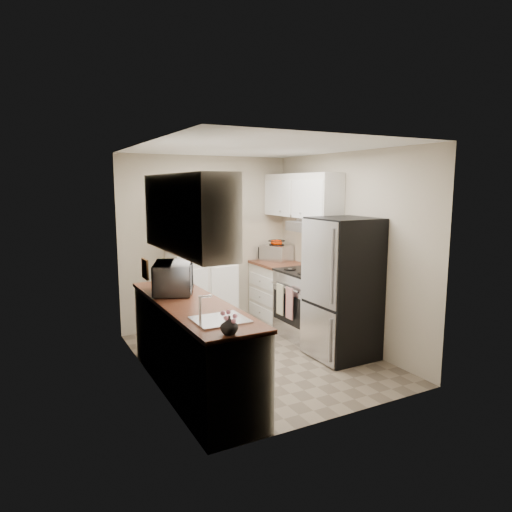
{
  "coord_description": "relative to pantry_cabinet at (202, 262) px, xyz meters",
  "views": [
    {
      "loc": [
        -2.5,
        -4.66,
        2.08
      ],
      "look_at": [
        0.05,
        0.15,
        1.23
      ],
      "focal_mm": 32.0,
      "sensor_mm": 36.0,
      "label": 1
    }
  ],
  "objects": [
    {
      "name": "pantry_cabinet",
      "position": [
        0.0,
        0.0,
        0.0
      ],
      "size": [
        0.9,
        0.55,
        2.0
      ],
      "primitive_type": "cube",
      "color": "silver",
      "rests_on": "ground"
    },
    {
      "name": "base_cabinet_left",
      "position": [
        -0.79,
        -1.75,
        -0.56
      ],
      "size": [
        0.6,
        2.3,
        0.88
      ],
      "primitive_type": "cube",
      "color": "silver",
      "rests_on": "ground"
    },
    {
      "name": "refrigerator",
      "position": [
        1.14,
        -1.73,
        -0.15
      ],
      "size": [
        0.7,
        0.72,
        1.7
      ],
      "primitive_type": "cube",
      "color": "#B7B7BC",
      "rests_on": "ground"
    },
    {
      "name": "countertop_left",
      "position": [
        -0.79,
        -1.75,
        -0.1
      ],
      "size": [
        0.63,
        2.33,
        0.04
      ],
      "primitive_type": "cube",
      "color": "brown",
      "rests_on": "base_cabinet_left"
    },
    {
      "name": "ground",
      "position": [
        0.2,
        -1.32,
        -1.0
      ],
      "size": [
        3.2,
        3.2,
        0.0
      ],
      "primitive_type": "plane",
      "color": "#7A6B56",
      "rests_on": "ground"
    },
    {
      "name": "countertop_right",
      "position": [
        1.19,
        -0.12,
        -0.1
      ],
      "size": [
        0.63,
        0.83,
        0.04
      ],
      "primitive_type": "cube",
      "color": "brown",
      "rests_on": "base_cabinet_right"
    },
    {
      "name": "flower_vase",
      "position": [
        -0.87,
        -2.83,
        -0.01
      ],
      "size": [
        0.18,
        0.18,
        0.15
      ],
      "primitive_type": "imported",
      "rotation": [
        0.0,
        0.0,
        -0.27
      ],
      "color": "silver",
      "rests_on": "countertop_left"
    },
    {
      "name": "electric_range",
      "position": [
        1.17,
        -0.93,
        -0.52
      ],
      "size": [
        0.71,
        0.78,
        1.13
      ],
      "color": "#B7B7BC",
      "rests_on": "ground"
    },
    {
      "name": "fruit_basket",
      "position": [
        1.24,
        0.03,
        0.22
      ],
      "size": [
        0.28,
        0.28,
        0.11
      ],
      "primitive_type": null,
      "rotation": [
        0.0,
        0.0,
        -0.08
      ],
      "color": "#FF3900",
      "rests_on": "toaster_oven"
    },
    {
      "name": "kitchen_mat",
      "position": [
        0.26,
        -0.67,
        -0.99
      ],
      "size": [
        0.46,
        0.73,
        0.01
      ],
      "primitive_type": "cube",
      "rotation": [
        0.0,
        0.0,
        0.0
      ],
      "color": "tan",
      "rests_on": "ground"
    },
    {
      "name": "microwave",
      "position": [
        -0.82,
        -1.27,
        0.09
      ],
      "size": [
        0.6,
        0.71,
        0.33
      ],
      "primitive_type": "imported",
      "rotation": [
        0.0,
        0.0,
        1.19
      ],
      "color": "silver",
      "rests_on": "countertop_left"
    },
    {
      "name": "base_cabinet_right",
      "position": [
        1.19,
        -0.12,
        -0.56
      ],
      "size": [
        0.6,
        0.8,
        0.88
      ],
      "primitive_type": "cube",
      "color": "silver",
      "rests_on": "ground"
    },
    {
      "name": "cutting_board",
      "position": [
        -0.72,
        -0.74,
        0.06
      ],
      "size": [
        0.08,
        0.22,
        0.28
      ],
      "primitive_type": "cube",
      "rotation": [
        0.0,
        0.0,
        0.28
      ],
      "color": "#3C832D",
      "rests_on": "countertop_left"
    },
    {
      "name": "wine_bottle",
      "position": [
        -0.84,
        -0.97,
        0.07
      ],
      "size": [
        0.08,
        0.08,
        0.31
      ],
      "primitive_type": "cylinder",
      "color": "black",
      "rests_on": "countertop_left"
    },
    {
      "name": "room_shell",
      "position": [
        0.18,
        -1.32,
        0.63
      ],
      "size": [
        2.64,
        3.24,
        2.52
      ],
      "color": "#BEB599",
      "rests_on": "ground"
    },
    {
      "name": "toaster_oven",
      "position": [
        1.24,
        0.02,
        0.04
      ],
      "size": [
        0.48,
        0.53,
        0.25
      ],
      "primitive_type": "cube",
      "rotation": [
        0.0,
        0.0,
        0.43
      ],
      "color": "silver",
      "rests_on": "countertop_right"
    }
  ]
}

